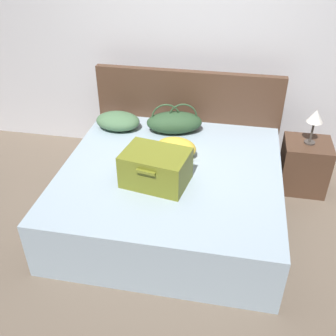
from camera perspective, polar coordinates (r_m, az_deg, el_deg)
name	(u,v)px	position (r m, az deg, el deg)	size (l,w,h in m)	color
ground_plane	(162,244)	(3.37, -0.85, -11.13)	(12.00, 12.00, 0.00)	#6B5B4C
back_wall	(194,36)	(4.15, 3.77, 18.76)	(8.00, 0.10, 2.60)	silver
bed	(171,192)	(3.49, 0.42, -3.59)	(1.87, 1.84, 0.51)	#99ADBC
headboard	(187,118)	(4.16, 2.84, 7.27)	(1.91, 0.08, 1.04)	#4C3323
hard_case_large	(156,168)	(3.10, -1.81, 0.07)	(0.57, 0.45, 0.28)	olive
duffel_bag	(174,122)	(3.86, 0.93, 6.74)	(0.59, 0.40, 0.30)	#2D4C2D
pillow_near_headboard	(176,148)	(3.47, 1.19, 2.97)	(0.36, 0.25, 0.18)	gold
pillow_center_head	(118,121)	(3.96, -7.34, 6.83)	(0.44, 0.31, 0.17)	#4C724C
nightstand	(304,165)	(4.07, 19.29, 0.35)	(0.44, 0.40, 0.52)	#4C3323
table_lamp	(315,118)	(3.82, 20.74, 6.86)	(0.15, 0.15, 0.34)	#3F3833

